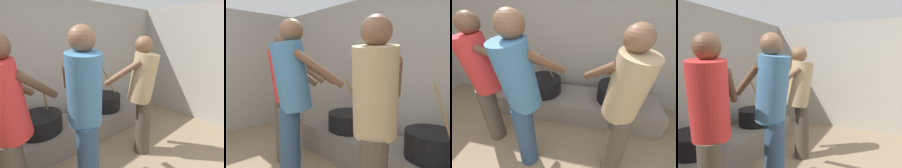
% 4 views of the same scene
% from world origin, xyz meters
% --- Properties ---
extents(block_enclosure_rear, '(5.08, 0.20, 2.12)m').
position_xyz_m(block_enclosure_rear, '(0.00, 2.63, 1.06)').
color(block_enclosure_rear, '#9E998E').
rests_on(block_enclosure_rear, ground_plane).
extents(hearth_ledge, '(2.42, 0.60, 0.35)m').
position_xyz_m(hearth_ledge, '(0.26, 2.11, 0.17)').
color(hearth_ledge, slate).
rests_on(hearth_ledge, ground_plane).
extents(cooking_pot_main, '(0.49, 0.49, 0.71)m').
position_xyz_m(cooking_pot_main, '(0.81, 2.12, 0.48)').
color(cooking_pot_main, black).
rests_on(cooking_pot_main, hearth_ledge).
extents(cooking_pot_secondary, '(0.55, 0.55, 0.68)m').
position_xyz_m(cooking_pot_secondary, '(-0.28, 2.13, 0.46)').
color(cooking_pot_secondary, black).
rests_on(cooking_pot_secondary, hearth_ledge).
extents(cook_in_blue_shirt, '(0.57, 0.75, 1.64)m').
position_xyz_m(cook_in_blue_shirt, '(-0.15, 1.22, 0.94)').
color(cook_in_blue_shirt, navy).
rests_on(cook_in_blue_shirt, ground_plane).
extents(cook_in_tan_shirt, '(0.62, 0.72, 1.56)m').
position_xyz_m(cook_in_tan_shirt, '(0.76, 1.32, 0.89)').
color(cook_in_tan_shirt, '#4C4238').
rests_on(cook_in_tan_shirt, ground_plane).
extents(cook_in_red_shirt, '(0.73, 0.64, 1.59)m').
position_xyz_m(cook_in_red_shirt, '(-0.71, 1.44, 0.91)').
color(cook_in_red_shirt, '#4C4238').
rests_on(cook_in_red_shirt, ground_plane).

